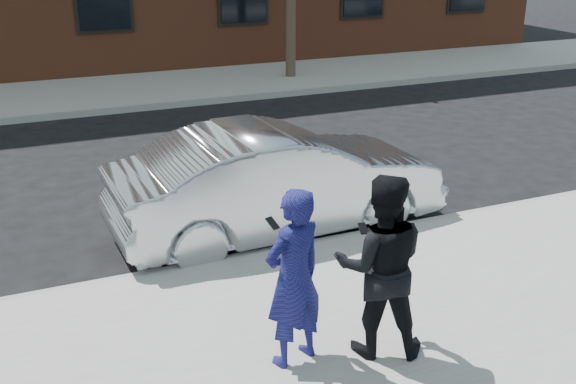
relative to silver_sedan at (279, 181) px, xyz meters
name	(u,v)px	position (x,y,z in m)	size (l,w,h in m)	color
ground	(312,326)	(-0.58, -2.30, -0.72)	(100.00, 100.00, 0.00)	black
near_sidewalk	(323,333)	(-0.58, -2.55, -0.65)	(50.00, 3.50, 0.15)	gray
near_curb	(258,257)	(-0.58, -0.75, -0.65)	(50.00, 0.10, 0.15)	#999691
far_sidewalk	(118,92)	(-0.58, 8.95, -0.65)	(50.00, 3.50, 0.15)	gray
far_curb	(132,108)	(-0.58, 7.15, -0.65)	(50.00, 0.10, 0.15)	#999691
silver_sedan	(279,181)	(0.00, 0.00, 0.00)	(1.53, 4.39, 1.45)	#B7BABF
man_hoodie	(294,278)	(-1.06, -2.93, 0.26)	(0.70, 0.56, 1.66)	navy
man_peacoat	(380,266)	(-0.29, -3.08, 0.29)	(1.03, 0.94, 1.73)	black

